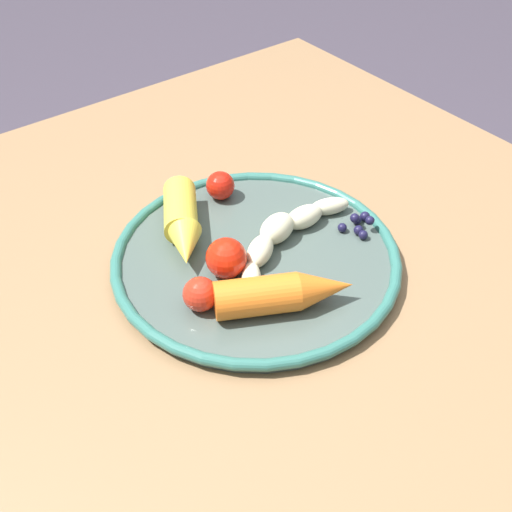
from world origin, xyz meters
name	(u,v)px	position (x,y,z in m)	size (l,w,h in m)	color
dining_table	(230,336)	(0.00, 0.00, 0.62)	(0.90, 0.83, 0.72)	#8D6947
plate	(256,258)	(-0.03, 0.01, 0.73)	(0.30, 0.30, 0.02)	#465650
banana	(284,233)	(-0.07, 0.01, 0.74)	(0.19, 0.09, 0.03)	beige
carrot_orange	(285,293)	(-0.01, 0.08, 0.75)	(0.14, 0.09, 0.04)	orange
carrot_yellow	(184,223)	(0.01, -0.06, 0.75)	(0.10, 0.13, 0.04)	yellow
blueberry_pile	(359,224)	(-0.15, 0.04, 0.74)	(0.04, 0.03, 0.02)	#191638
tomato_near	(226,258)	(0.01, 0.01, 0.75)	(0.04, 0.04, 0.04)	red
tomato_mid	(220,186)	(-0.06, -0.10, 0.75)	(0.03, 0.03, 0.03)	red
tomato_far	(200,294)	(0.06, 0.03, 0.75)	(0.03, 0.03, 0.03)	red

